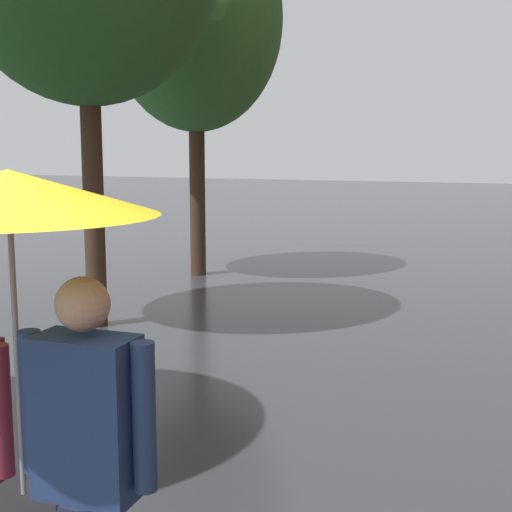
{
  "coord_description": "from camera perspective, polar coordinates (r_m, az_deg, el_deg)",
  "views": [
    {
      "loc": [
        1.99,
        -1.64,
        2.23
      ],
      "look_at": [
        0.05,
        3.69,
        1.35
      ],
      "focal_mm": 51.87,
      "sensor_mm": 36.0,
      "label": 1
    }
  ],
  "objects": [
    {
      "name": "couple_under_umbrella",
      "position": [
        3.1,
        -18.06,
        -6.49
      ],
      "size": [
        1.24,
        1.17,
        2.13
      ],
      "color": "#1E233D",
      "rests_on": "ground"
    },
    {
      "name": "street_tree_2",
      "position": [
        12.51,
        -4.7,
        17.72
      ],
      "size": [
        2.83,
        2.83,
        6.0
      ],
      "color": "#473323",
      "rests_on": "ground"
    }
  ]
}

